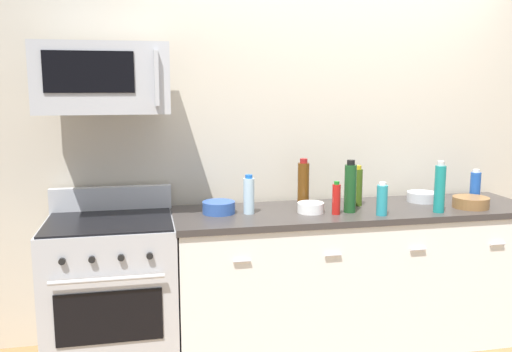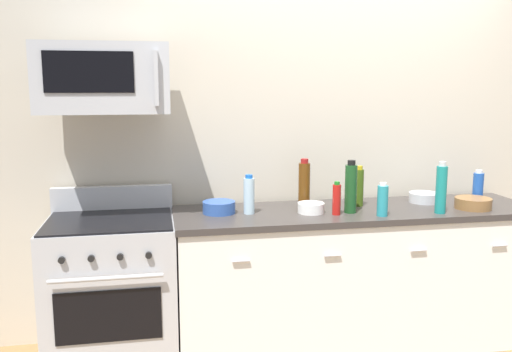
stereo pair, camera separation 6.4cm
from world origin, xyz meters
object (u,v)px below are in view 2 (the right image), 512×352
at_px(bottle_sparkling_teal, 441,189).
at_px(bottle_hot_sauce_red, 337,199).
at_px(bowl_wooden_salad, 473,203).
at_px(bottle_dish_soap, 383,200).
at_px(bowl_white_ceramic, 311,207).
at_px(bottle_wine_green, 351,188).
at_px(bowl_blue_mixing, 219,207).
at_px(bottle_water_clear, 249,195).
at_px(bottle_wine_amber, 304,184).
at_px(bottle_olive_oil, 359,187).
at_px(bottle_soda_blue, 478,188).
at_px(bowl_steel_prep, 424,197).
at_px(range_oven, 113,291).
at_px(microwave, 104,79).

bearing_deg(bottle_sparkling_teal, bottle_hot_sauce_red, 173.04).
bearing_deg(bowl_wooden_salad, bottle_dish_soap, -173.11).
height_order(bottle_sparkling_teal, bottle_dish_soap, bottle_sparkling_teal).
relative_size(bottle_dish_soap, bowl_white_ceramic, 1.23).
height_order(bottle_wine_green, bottle_dish_soap, bottle_wine_green).
distance_m(bowl_white_ceramic, bowl_blue_mixing, 0.58).
xyz_separation_m(bottle_hot_sauce_red, bowl_blue_mixing, (-0.71, 0.18, -0.06)).
bearing_deg(bowl_white_ceramic, bottle_wine_green, -9.04).
bearing_deg(bottle_water_clear, bottle_wine_amber, 19.72).
bearing_deg(bottle_dish_soap, bottle_wine_green, 143.29).
xyz_separation_m(bottle_dish_soap, bowl_white_ceramic, (-0.41, 0.16, -0.06)).
relative_size(bottle_sparkling_teal, bottle_water_clear, 1.33).
relative_size(bottle_olive_oil, bottle_soda_blue, 1.17).
bearing_deg(bowl_steel_prep, bottle_wine_amber, 178.15).
relative_size(bottle_sparkling_teal, bottle_soda_blue, 1.41).
height_order(range_oven, bowl_white_ceramic, range_oven).
height_order(bottle_water_clear, bowl_blue_mixing, bottle_water_clear).
relative_size(bottle_sparkling_teal, bottle_dish_soap, 1.58).
bearing_deg(bottle_hot_sauce_red, bottle_water_clear, 166.83).
bearing_deg(microwave, bottle_water_clear, -3.59).
xyz_separation_m(bowl_white_ceramic, bowl_wooden_salad, (1.07, -0.08, 0.00)).
bearing_deg(range_oven, bottle_dish_soap, -7.43).
relative_size(bottle_water_clear, bottle_dish_soap, 1.19).
xyz_separation_m(bottle_wine_green, bottle_soda_blue, (0.94, 0.09, -0.05)).
relative_size(bottle_olive_oil, bottle_wine_green, 0.81).
bearing_deg(bowl_steel_prep, bottle_olive_oil, -176.53).
xyz_separation_m(bottle_water_clear, bottle_wine_green, (0.63, -0.09, 0.04)).
bearing_deg(bottle_wine_green, bottle_water_clear, 172.33).
distance_m(bottle_wine_amber, bottle_dish_soap, 0.53).
bearing_deg(bowl_wooden_salad, bottle_wine_amber, 165.97).
relative_size(bowl_white_ceramic, bowl_blue_mixing, 0.82).
height_order(bottle_water_clear, bottle_wine_green, bottle_wine_green).
bearing_deg(range_oven, bottle_wine_amber, 6.11).
bearing_deg(bottle_water_clear, bowl_wooden_salad, -4.90).
bearing_deg(bottle_wine_green, bottle_hot_sauce_red, -160.03).
relative_size(bottle_wine_amber, bowl_steel_prep, 1.55).
distance_m(bottle_wine_amber, bottle_soda_blue, 1.19).
bearing_deg(bottle_dish_soap, bottle_water_clear, 165.48).
relative_size(bottle_sparkling_teal, bowl_steel_prep, 1.59).
distance_m(bottle_water_clear, bottle_wine_green, 0.64).
distance_m(bottle_water_clear, bowl_wooden_salad, 1.47).
height_order(bottle_dish_soap, bottle_soda_blue, bottle_soda_blue).
bearing_deg(bowl_wooden_salad, bottle_wine_green, 177.23).
bearing_deg(bottle_water_clear, bottle_dish_soap, -14.52).
relative_size(bottle_hot_sauce_red, bottle_wine_amber, 0.65).
relative_size(bottle_wine_green, bowl_blue_mixing, 1.62).
distance_m(bottle_water_clear, bottle_olive_oil, 0.76).
relative_size(bottle_water_clear, bowl_steel_prep, 1.20).
relative_size(bottle_water_clear, bottle_soda_blue, 1.06).
distance_m(microwave, bowl_blue_mixing, 1.03).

